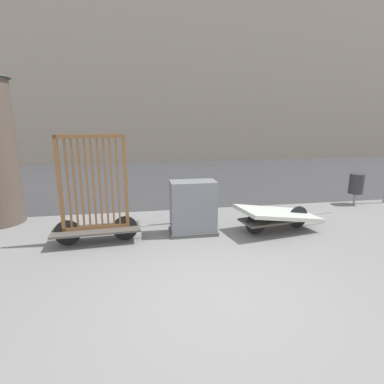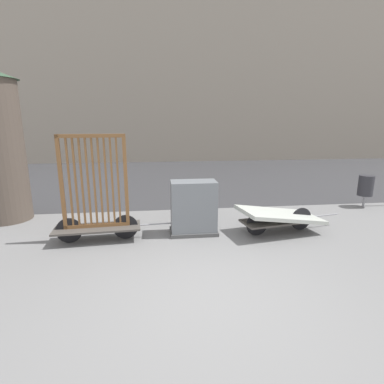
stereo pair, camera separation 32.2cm
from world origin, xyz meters
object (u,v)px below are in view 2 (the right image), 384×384
(trash_bin, at_px, (366,186))
(bike_cart_with_mattress, at_px, (280,217))
(bike_cart_with_bedframe, at_px, (96,206))
(utility_cabinet, at_px, (194,210))

(trash_bin, bearing_deg, bike_cart_with_mattress, -152.56)
(bike_cart_with_mattress, bearing_deg, bike_cart_with_bedframe, 169.14)
(utility_cabinet, height_order, trash_bin, utility_cabinet)
(bike_cart_with_bedframe, bearing_deg, bike_cart_with_mattress, -4.05)
(utility_cabinet, relative_size, trash_bin, 1.28)
(utility_cabinet, distance_m, trash_bin, 5.35)
(bike_cart_with_bedframe, distance_m, bike_cart_with_mattress, 3.92)
(utility_cabinet, bearing_deg, trash_bin, 16.34)
(utility_cabinet, xyz_separation_m, trash_bin, (5.14, 1.51, 0.08))
(bike_cart_with_bedframe, xyz_separation_m, trash_bin, (7.14, 1.68, -0.13))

